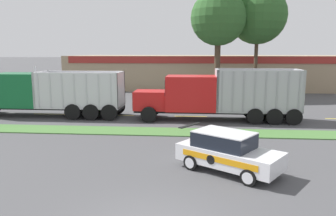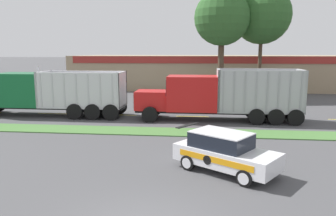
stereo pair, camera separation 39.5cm
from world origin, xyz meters
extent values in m
cube|color=#477538|center=(0.00, 10.87, 0.03)|extent=(120.00, 1.98, 0.06)
cube|color=yellow|center=(-9.96, 15.86, 0.00)|extent=(2.40, 0.14, 0.01)
cube|color=yellow|center=(-4.56, 15.86, 0.00)|extent=(2.40, 0.14, 0.01)
cube|color=yellow|center=(0.84, 15.86, 0.00)|extent=(2.40, 0.14, 0.01)
cube|color=yellow|center=(6.24, 15.86, 0.00)|extent=(2.40, 0.14, 0.01)
cube|color=black|center=(2.54, 14.72, 0.62)|extent=(11.24, 1.33, 0.18)
cube|color=red|center=(-1.96, 14.72, 1.36)|extent=(2.25, 1.99, 1.30)
cube|color=#B7B7BC|center=(-3.11, 14.72, 1.36)|extent=(0.06, 1.70, 1.10)
cube|color=red|center=(0.85, 14.72, 1.89)|extent=(3.38, 2.43, 2.36)
cube|color=black|center=(-0.86, 14.72, 2.30)|extent=(0.04, 2.06, 1.06)
cylinder|color=silver|center=(2.64, 13.93, 2.67)|extent=(0.14, 0.14, 1.56)
cube|color=#ADADB2|center=(5.35, 14.72, 0.77)|extent=(5.61, 2.43, 0.12)
cube|color=#ADADB2|center=(2.62, 14.72, 2.16)|extent=(0.16, 2.43, 2.78)
cube|color=#ADADB2|center=(8.07, 14.72, 2.16)|extent=(0.16, 2.43, 2.78)
cube|color=#ADADB2|center=(5.35, 13.59, 2.16)|extent=(5.61, 0.16, 2.78)
cube|color=#ADADB2|center=(5.35, 15.85, 2.16)|extent=(5.61, 0.16, 2.78)
cube|color=#99999E|center=(2.89, 13.49, 2.16)|extent=(0.10, 0.04, 2.64)
cube|color=#99999E|center=(3.59, 13.49, 2.16)|extent=(0.10, 0.04, 2.64)
cube|color=#99999E|center=(4.29, 13.49, 2.16)|extent=(0.10, 0.04, 2.64)
cube|color=#99999E|center=(4.99, 13.49, 2.16)|extent=(0.10, 0.04, 2.64)
cube|color=#99999E|center=(5.70, 13.49, 2.16)|extent=(0.10, 0.04, 2.64)
cube|color=#99999E|center=(6.40, 13.49, 2.16)|extent=(0.10, 0.04, 2.64)
cube|color=#99999E|center=(7.10, 13.49, 2.16)|extent=(0.10, 0.04, 2.64)
cube|color=#99999E|center=(7.80, 13.49, 2.16)|extent=(0.10, 0.04, 2.64)
cylinder|color=black|center=(-1.96, 13.53, 0.53)|extent=(1.06, 0.30, 1.06)
cylinder|color=black|center=(-1.96, 15.91, 0.53)|extent=(1.06, 0.30, 1.06)
cylinder|color=black|center=(7.55, 13.53, 0.53)|extent=(1.06, 0.30, 1.06)
cylinder|color=black|center=(7.55, 15.91, 0.53)|extent=(1.06, 0.30, 1.06)
cylinder|color=black|center=(6.32, 13.53, 0.53)|extent=(1.06, 0.30, 1.06)
cylinder|color=black|center=(6.32, 15.91, 0.53)|extent=(1.06, 0.30, 1.06)
cylinder|color=black|center=(5.08, 13.53, 0.53)|extent=(1.06, 0.30, 1.06)
cylinder|color=black|center=(5.08, 15.91, 0.53)|extent=(1.06, 0.30, 1.06)
cube|color=black|center=(-9.98, 15.12, 0.65)|extent=(11.66, 1.37, 0.18)
cube|color=#146033|center=(-11.82, 15.12, 1.95)|extent=(3.31, 2.48, 2.42)
cube|color=black|center=(-13.50, 15.12, 2.37)|extent=(0.04, 2.11, 1.09)
cylinder|color=silver|center=(-10.07, 14.31, 2.83)|extent=(0.14, 0.14, 1.76)
cube|color=silver|center=(-7.16, 15.12, 0.80)|extent=(6.01, 2.48, 0.12)
cube|color=silver|center=(-10.09, 15.12, 2.05)|extent=(0.16, 2.48, 2.49)
cube|color=silver|center=(-4.24, 15.12, 2.05)|extent=(0.16, 2.48, 2.49)
cube|color=silver|center=(-7.16, 13.96, 2.05)|extent=(6.01, 0.16, 2.49)
cube|color=silver|center=(-7.16, 16.28, 2.05)|extent=(6.01, 0.16, 2.49)
cube|color=#BCBCC1|center=(-9.74, 13.86, 2.05)|extent=(0.10, 0.04, 2.36)
cube|color=#BCBCC1|center=(-8.88, 13.86, 2.05)|extent=(0.10, 0.04, 2.36)
cube|color=#BCBCC1|center=(-8.02, 13.86, 2.05)|extent=(0.10, 0.04, 2.36)
cube|color=#BCBCC1|center=(-7.16, 13.86, 2.05)|extent=(0.10, 0.04, 2.36)
cube|color=#BCBCC1|center=(-6.30, 13.86, 2.05)|extent=(0.10, 0.04, 2.36)
cube|color=#BCBCC1|center=(-5.44, 13.86, 2.05)|extent=(0.10, 0.04, 2.36)
cube|color=#BCBCC1|center=(-4.58, 13.86, 2.05)|extent=(0.10, 0.04, 2.36)
cylinder|color=black|center=(-4.76, 13.90, 0.56)|extent=(1.12, 0.30, 1.12)
cylinder|color=black|center=(-4.76, 16.34, 0.56)|extent=(1.12, 0.30, 1.12)
cylinder|color=black|center=(-6.06, 13.90, 0.56)|extent=(1.12, 0.30, 1.12)
cylinder|color=black|center=(-6.06, 16.34, 0.56)|extent=(1.12, 0.30, 1.12)
cylinder|color=black|center=(-7.36, 13.90, 0.56)|extent=(1.12, 0.30, 1.12)
cylinder|color=black|center=(-7.36, 16.34, 0.56)|extent=(1.12, 0.30, 1.12)
cube|color=white|center=(2.52, 4.67, 0.64)|extent=(4.30, 3.72, 0.66)
cube|color=black|center=(2.33, 4.81, 1.25)|extent=(2.69, 2.51, 0.57)
cube|color=white|center=(2.33, 4.81, 1.56)|extent=(2.69, 2.51, 0.04)
cube|color=black|center=(0.94, 5.77, 1.60)|extent=(0.95, 1.24, 0.03)
cube|color=orange|center=(2.03, 3.96, 0.70)|extent=(2.67, 1.86, 0.23)
cylinder|color=black|center=(1.78, 4.13, 0.64)|extent=(0.30, 0.21, 0.36)
cylinder|color=black|center=(3.09, 3.28, 0.31)|extent=(0.62, 0.51, 0.61)
cylinder|color=silver|center=(3.03, 3.19, 0.31)|extent=(0.36, 0.25, 0.43)
cylinder|color=black|center=(4.02, 4.62, 0.31)|extent=(0.62, 0.51, 0.61)
cylinder|color=silver|center=(4.08, 4.71, 0.31)|extent=(0.36, 0.25, 0.43)
cylinder|color=black|center=(1.03, 4.72, 0.31)|extent=(0.62, 0.51, 0.61)
cylinder|color=silver|center=(0.97, 4.63, 0.31)|extent=(0.36, 0.25, 0.43)
cylinder|color=black|center=(1.96, 6.05, 0.31)|extent=(0.62, 0.51, 0.61)
cylinder|color=silver|center=(2.02, 6.14, 0.31)|extent=(0.36, 0.25, 0.43)
cube|color=#9E896B|center=(3.43, 36.66, 2.12)|extent=(36.90, 12.00, 4.24)
cube|color=maroon|center=(3.43, 30.61, 3.79)|extent=(35.06, 0.10, 0.80)
cylinder|color=#473828|center=(7.70, 28.98, 3.44)|extent=(0.40, 0.40, 6.89)
sphere|color=#2D5B28|center=(7.70, 28.98, 8.58)|extent=(6.16, 6.16, 6.16)
cylinder|color=#473828|center=(3.39, 26.89, 3.30)|extent=(0.61, 0.61, 6.59)
sphere|color=#2D5B28|center=(3.39, 26.89, 8.15)|extent=(5.67, 5.67, 5.67)
camera|label=1|loc=(1.17, -7.90, 4.68)|focal=35.00mm
camera|label=2|loc=(1.57, -7.86, 4.68)|focal=35.00mm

